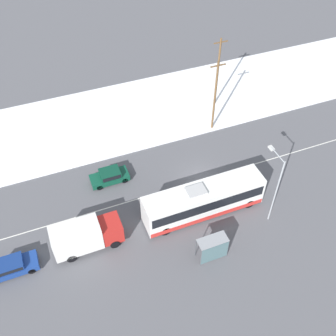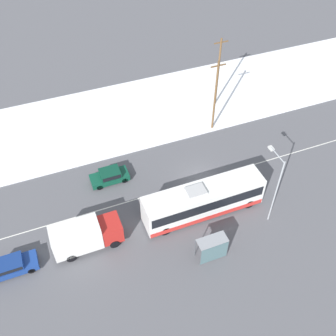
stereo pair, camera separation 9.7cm
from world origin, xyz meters
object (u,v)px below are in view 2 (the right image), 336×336
(sedan_car, at_px, (110,176))
(pedestrian_at_stop, at_px, (208,240))
(bus_shelter, at_px, (213,247))
(box_truck, at_px, (85,235))
(streetlamp, at_px, (275,182))
(parked_car_near_truck, at_px, (11,266))
(utility_pole_roadside, at_px, (215,96))
(city_bus, at_px, (203,200))
(utility_pole_snowlot, at_px, (218,72))

(sedan_car, relative_size, pedestrian_at_stop, 2.35)
(bus_shelter, bearing_deg, box_truck, 152.03)
(box_truck, relative_size, streetlamp, 0.79)
(box_truck, distance_m, pedestrian_at_stop, 10.95)
(parked_car_near_truck, xyz_separation_m, utility_pole_roadside, (24.61, 11.10, 3.98))
(city_bus, relative_size, sedan_car, 2.96)
(parked_car_near_truck, distance_m, utility_pole_roadside, 27.29)
(parked_car_near_truck, height_order, utility_pole_roadside, utility_pole_roadside)
(pedestrian_at_stop, relative_size, utility_pole_snowlot, 0.19)
(sedan_car, height_order, utility_pole_snowlot, utility_pole_snowlot)
(box_truck, distance_m, utility_pole_roadside, 21.29)
(sedan_car, bearing_deg, utility_pole_roadside, -164.32)
(sedan_car, height_order, utility_pole_roadside, utility_pole_roadside)
(city_bus, distance_m, utility_pole_snowlot, 18.28)
(sedan_car, relative_size, utility_pole_snowlot, 0.44)
(box_truck, xyz_separation_m, pedestrian_at_stop, (10.13, -4.12, -0.60))
(pedestrian_at_stop, distance_m, utility_pole_roadside, 17.42)
(sedan_car, xyz_separation_m, pedestrian_at_stop, (6.00, -11.22, 0.27))
(streetlamp, height_order, utility_pole_snowlot, utility_pole_snowlot)
(streetlamp, distance_m, utility_pole_snowlot, 18.64)
(box_truck, xyz_separation_m, utility_pole_roadside, (17.98, 10.98, 3.08))
(sedan_car, xyz_separation_m, utility_pole_roadside, (13.85, 3.89, 3.95))
(sedan_car, height_order, streetlamp, streetlamp)
(city_bus, distance_m, parked_car_near_truck, 18.10)
(city_bus, distance_m, utility_pole_roadside, 13.35)
(bus_shelter, bearing_deg, parked_car_near_truck, 162.63)
(pedestrian_at_stop, bearing_deg, sedan_car, 118.14)
(streetlamp, bearing_deg, pedestrian_at_stop, -170.62)
(city_bus, bearing_deg, utility_pole_roadside, 59.84)
(sedan_car, bearing_deg, city_bus, 134.80)
(box_truck, height_order, parked_car_near_truck, box_truck)
(streetlamp, relative_size, utility_pole_roadside, 0.86)
(sedan_car, bearing_deg, box_truck, 59.81)
(city_bus, height_order, pedestrian_at_stop, city_bus)
(city_bus, height_order, sedan_car, city_bus)
(sedan_car, distance_m, pedestrian_at_stop, 12.72)
(streetlamp, bearing_deg, parked_car_near_truck, 173.07)
(utility_pole_roadside, relative_size, utility_pole_snowlot, 0.99)
(box_truck, xyz_separation_m, utility_pole_snowlot, (20.51, 15.32, 3.11))
(sedan_car, bearing_deg, utility_pole_snowlot, -153.33)
(city_bus, bearing_deg, bus_shelter, -105.73)
(bus_shelter, distance_m, utility_pole_roadside, 18.40)
(box_truck, bearing_deg, bus_shelter, -27.97)
(sedan_car, relative_size, bus_shelter, 1.51)
(streetlamp, bearing_deg, sedan_car, 141.94)
(pedestrian_at_stop, xyz_separation_m, bus_shelter, (-0.11, -1.20, 0.62))
(sedan_car, height_order, parked_car_near_truck, sedan_car)
(city_bus, xyz_separation_m, utility_pole_snowlot, (9.07, 15.59, 3.01))
(city_bus, xyz_separation_m, sedan_car, (-7.31, 7.36, -0.98))
(utility_pole_roadside, bearing_deg, city_bus, -120.16)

